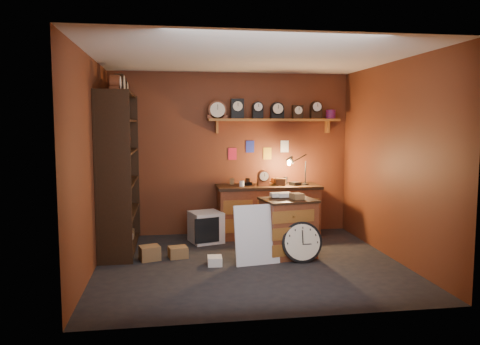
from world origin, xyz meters
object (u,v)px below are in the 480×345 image
object	(u,v)px
workbench	(268,208)
low_cabinet	(288,225)
shelving_unit	(117,165)
big_round_clock	(302,242)

from	to	relation	value
workbench	low_cabinet	distance (m)	1.20
shelving_unit	big_round_clock	bearing A→B (deg)	-22.05
workbench	low_cabinet	world-z (taller)	workbench
workbench	big_round_clock	world-z (taller)	workbench
shelving_unit	big_round_clock	world-z (taller)	shelving_unit
big_round_clock	low_cabinet	bearing A→B (deg)	110.00
low_cabinet	workbench	bearing A→B (deg)	81.59
shelving_unit	low_cabinet	world-z (taller)	shelving_unit
workbench	big_round_clock	distance (m)	1.53
workbench	shelving_unit	bearing A→B (deg)	-168.18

